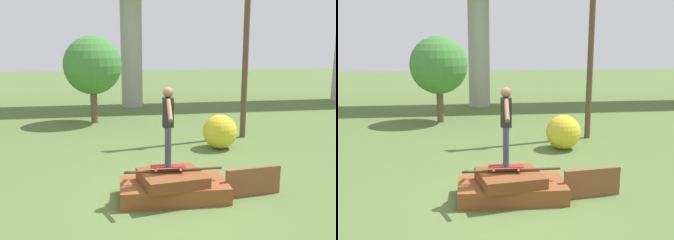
{
  "view_description": "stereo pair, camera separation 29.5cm",
  "coord_description": "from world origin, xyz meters",
  "views": [
    {
      "loc": [
        -1.34,
        -7.37,
        3.22
      ],
      "look_at": [
        -0.13,
        -0.04,
        1.72
      ],
      "focal_mm": 40.0,
      "sensor_mm": 36.0,
      "label": 1
    },
    {
      "loc": [
        -1.05,
        -7.42,
        3.22
      ],
      "look_at": [
        -0.13,
        -0.04,
        1.72
      ],
      "focal_mm": 40.0,
      "sensor_mm": 36.0,
      "label": 2
    }
  ],
  "objects": [
    {
      "name": "scrap_pile",
      "position": [
        -0.01,
        -0.02,
        0.26
      ],
      "size": [
        2.29,
        1.32,
        0.66
      ],
      "color": "brown",
      "rests_on": "ground_plane"
    },
    {
      "name": "bush_yellow_flowering",
      "position": [
        2.13,
        3.62,
        0.54
      ],
      "size": [
        1.08,
        1.08,
        1.08
      ],
      "color": "gold",
      "rests_on": "ground_plane"
    },
    {
      "name": "tree_behind_left",
      "position": [
        -1.87,
        8.3,
        2.38
      ],
      "size": [
        2.38,
        2.38,
        3.58
      ],
      "color": "brown",
      "rests_on": "ground_plane"
    },
    {
      "name": "utility_pole",
      "position": [
        3.37,
        4.9,
        3.97
      ],
      "size": [
        1.3,
        0.2,
        7.68
      ],
      "color": "brown",
      "rests_on": "ground_plane"
    },
    {
      "name": "scrap_plank_loose",
      "position": [
        1.72,
        -0.13,
        0.31
      ],
      "size": [
        1.27,
        0.24,
        0.63
      ],
      "color": "brown",
      "rests_on": "ground_plane"
    },
    {
      "name": "skateboard",
      "position": [
        -0.13,
        -0.04,
        0.73
      ],
      "size": [
        0.75,
        0.27,
        0.09
      ],
      "color": "maroon",
      "rests_on": "scrap_pile"
    },
    {
      "name": "skater",
      "position": [
        -0.13,
        -0.04,
        1.7
      ],
      "size": [
        0.24,
        1.24,
        1.64
      ],
      "color": "#383D4C",
      "rests_on": "skateboard"
    },
    {
      "name": "ground_plane",
      "position": [
        0.0,
        0.0,
        0.0
      ],
      "size": [
        80.0,
        80.0,
        0.0
      ],
      "primitive_type": "plane",
      "color": "#567038"
    }
  ]
}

